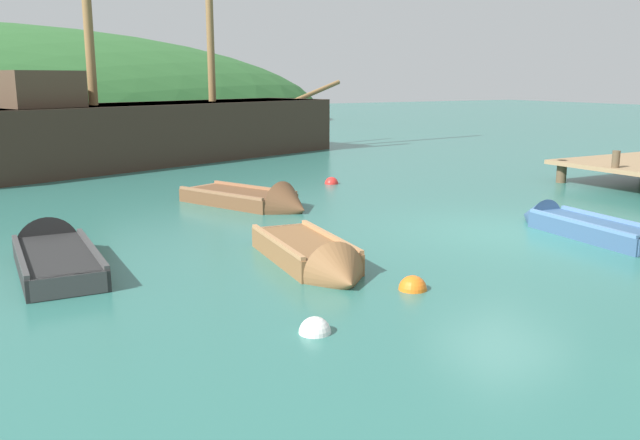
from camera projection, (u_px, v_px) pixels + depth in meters
ground_plane at (505, 234)px, 13.03m from camera, size 120.00×120.00×0.00m
sailing_ship at (151, 139)px, 23.87m from camera, size 17.50×8.22×13.83m
rowboat_outer_left at (257, 203)px, 15.69m from camera, size 2.46×3.67×1.18m
rowboat_near_dock at (315, 260)px, 10.68m from camera, size 1.37×3.21×0.98m
rowboat_portside at (54, 258)px, 10.89m from camera, size 1.22×3.47×1.07m
rowboat_far at (576, 228)px, 13.07m from camera, size 1.18×3.37×0.87m
buoy_red at (331, 184)px, 19.16m from camera, size 0.39×0.39×0.39m
buoy_orange at (413, 290)px, 9.59m from camera, size 0.41×0.41×0.41m
buoy_white at (315, 333)px, 7.97m from camera, size 0.39×0.39×0.39m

